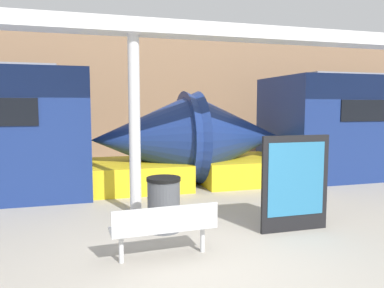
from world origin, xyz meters
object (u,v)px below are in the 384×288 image
at_px(trash_bin, 164,204).
at_px(support_column_near, 135,126).
at_px(poster_board, 295,183).
at_px(bench_near, 164,225).

distance_m(trash_bin, support_column_near, 1.84).
bearing_deg(poster_board, support_column_near, 143.97).
distance_m(bench_near, trash_bin, 1.25).
bearing_deg(poster_board, trash_bin, 163.80).
bearing_deg(support_column_near, bench_near, -87.85).
relative_size(bench_near, support_column_near, 0.43).
relative_size(bench_near, trash_bin, 1.61).
bearing_deg(trash_bin, poster_board, -16.20).
distance_m(bench_near, support_column_near, 2.78).
height_order(trash_bin, support_column_near, support_column_near).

